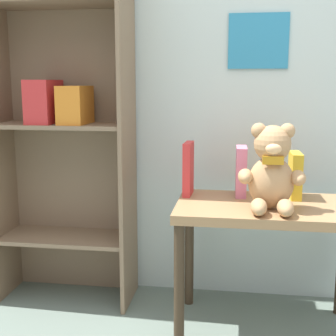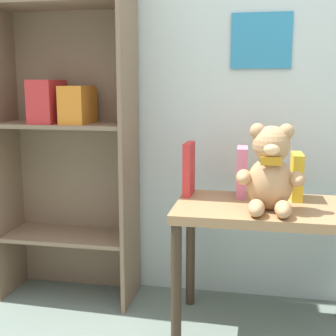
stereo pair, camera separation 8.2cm
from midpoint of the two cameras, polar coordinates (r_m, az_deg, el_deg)
name	(u,v)px [view 1 (the left image)]	position (r m, az deg, el deg)	size (l,w,h in m)	color
wall_back	(242,25)	(2.18, 7.96, 16.92)	(4.80, 0.07, 2.50)	silver
bookshelf_side	(64,103)	(2.17, -13.68, 7.65)	(0.61, 0.28, 1.62)	#7F664C
display_table	(268,223)	(1.88, 10.90, -6.61)	(0.72, 0.43, 0.53)	#9E754C
teddy_bear	(272,171)	(1.76, 11.23, -0.34)	(0.25, 0.23, 0.32)	tan
book_standing_red	(188,169)	(1.96, 1.29, -0.09)	(0.03, 0.12, 0.22)	red
book_standing_pink	(241,171)	(1.97, 7.73, -0.40)	(0.04, 0.14, 0.21)	#D17093
book_standing_yellow	(295,175)	(1.98, 14.09, -0.85)	(0.04, 0.15, 0.19)	gold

